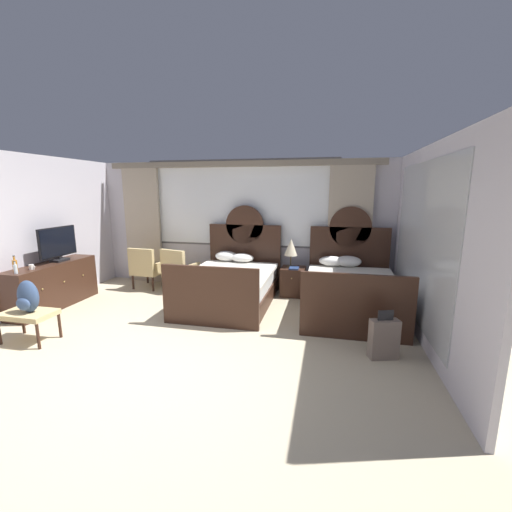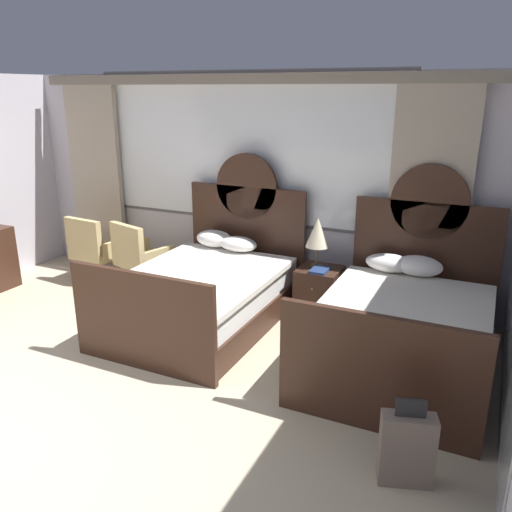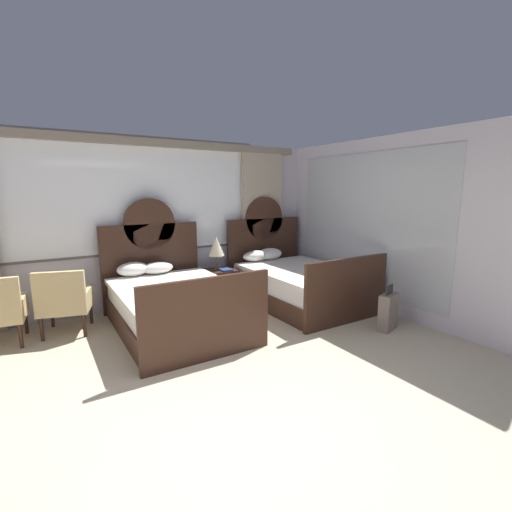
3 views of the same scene
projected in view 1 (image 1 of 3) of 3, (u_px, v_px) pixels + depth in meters
ground_plane at (161, 370)px, 3.91m from camera, size 24.00×24.00×0.00m
wall_back_window at (240, 220)px, 7.14m from camera, size 6.35×0.22×2.73m
wall_left at (32, 233)px, 5.79m from camera, size 0.07×4.27×2.70m
wall_right_mirror at (429, 246)px, 4.47m from camera, size 0.08×4.27×2.70m
bed_near_window at (231, 284)px, 6.19m from camera, size 1.55×2.24×1.78m
bed_near_mirror at (350, 291)px, 5.73m from camera, size 1.55×2.24×1.78m
nightstand_between_beds at (293, 281)px, 6.66m from camera, size 0.47×0.50×0.57m
table_lamp_on_nightstand at (291, 247)px, 6.58m from camera, size 0.27×0.27×0.58m
book_on_nightstand at (294, 268)px, 6.51m from camera, size 0.18×0.26×0.03m
dresser_minibar at (53, 285)px, 5.96m from camera, size 0.49×1.70×0.81m
tv_flatscreen at (58, 244)px, 6.00m from camera, size 0.20×0.83×0.63m
bottle_water_clear at (15, 269)px, 5.13m from camera, size 0.05×0.05×0.20m
bottle_liquor_amber at (15, 266)px, 5.24m from camera, size 0.07×0.07×0.27m
cup_on_dresser at (32, 267)px, 5.41m from camera, size 0.11×0.08×0.08m
armchair_by_window_left at (179, 269)px, 6.95m from camera, size 0.74×0.74×0.89m
armchair_by_window_centre at (147, 267)px, 7.11m from camera, size 0.66×0.66×0.89m
luggage_bench at (28, 316)px, 4.60m from camera, size 0.70×0.43×0.43m
backpack_on_bench at (28, 297)px, 4.53m from camera, size 0.31×0.23×0.45m
suitcase_on_floor at (384, 339)px, 4.14m from camera, size 0.38×0.25×0.63m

